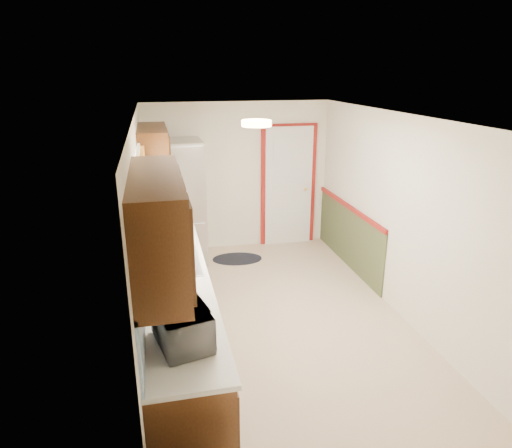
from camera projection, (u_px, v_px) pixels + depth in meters
name	position (u px, v px, depth m)	size (l,w,h in m)	color
room_shell	(278.00, 225.00, 5.15)	(3.20, 5.20, 2.52)	#CAAE8E
kitchen_run	(171.00, 278.00, 4.75)	(0.63, 4.00, 2.20)	#3D200D
back_wall_trim	(301.00, 196.00, 7.50)	(1.12, 2.30, 2.08)	maroon
ceiling_fixture	(256.00, 123.00, 4.53)	(0.30, 0.30, 0.06)	#FFD88C
microwave	(182.00, 322.00, 3.33)	(0.53, 0.29, 0.36)	white
refrigerator	(178.00, 203.00, 6.92)	(0.81, 0.80, 1.89)	#B7B7BC
rug	(237.00, 259.00, 7.26)	(0.78, 0.51, 0.01)	black
cooktop	(170.00, 232.00, 5.68)	(0.48, 0.58, 0.02)	black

